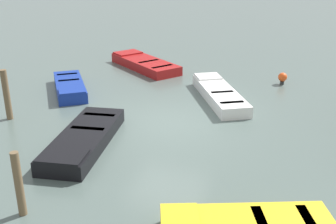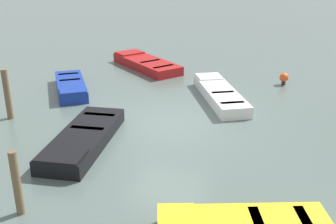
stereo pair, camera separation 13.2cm
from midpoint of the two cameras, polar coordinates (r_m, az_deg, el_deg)
ground_plane at (r=12.94m, az=0.29°, el=-1.44°), size 80.00×80.00×0.00m
rowboat_blue at (r=16.10m, az=-13.11°, el=3.51°), size 3.06×2.77×0.46m
rowboat_black at (r=11.58m, az=-11.33°, el=-3.61°), size 3.95×2.03×0.46m
rowboat_white at (r=14.96m, az=7.46°, el=2.51°), size 3.85×2.98×0.46m
rowboat_red at (r=18.93m, az=-2.85°, el=6.76°), size 3.22×4.03×0.46m
mooring_piling_mid_right at (r=13.90m, az=-21.16°, el=2.30°), size 0.20×0.20×1.63m
mooring_piling_far_left at (r=8.86m, az=-19.87°, el=-9.29°), size 0.17×0.17×1.42m
marker_buoy at (r=17.16m, az=16.02°, el=4.59°), size 0.36×0.36×0.48m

